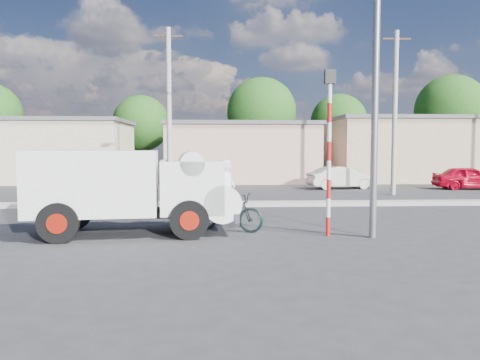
{
  "coord_description": "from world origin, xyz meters",
  "views": [
    {
      "loc": [
        0.23,
        -10.64,
        2.35
      ],
      "look_at": [
        1.01,
        4.34,
        1.3
      ],
      "focal_mm": 35.0,
      "sensor_mm": 36.0,
      "label": 1
    }
  ],
  "objects_px": {
    "cyclist": "(228,201)",
    "traffic_pole": "(329,138)",
    "car_cream": "(341,178)",
    "streetlight": "(370,44)",
    "car_red": "(469,178)",
    "truck": "(135,188)",
    "bicycle": "(228,212)"
  },
  "relations": [
    {
      "from": "cyclist",
      "to": "traffic_pole",
      "type": "xyz_separation_m",
      "value": [
        2.64,
        -0.83,
        1.73
      ]
    },
    {
      "from": "truck",
      "to": "bicycle",
      "type": "bearing_deg",
      "value": 0.91
    },
    {
      "from": "streetlight",
      "to": "traffic_pole",
      "type": "bearing_deg",
      "value": 162.27
    },
    {
      "from": "truck",
      "to": "car_cream",
      "type": "bearing_deg",
      "value": 49.85
    },
    {
      "from": "traffic_pole",
      "to": "streetlight",
      "type": "distance_m",
      "value": 2.56
    },
    {
      "from": "traffic_pole",
      "to": "bicycle",
      "type": "bearing_deg",
      "value": 162.59
    },
    {
      "from": "car_red",
      "to": "cyclist",
      "type": "bearing_deg",
      "value": 137.82
    },
    {
      "from": "bicycle",
      "to": "car_cream",
      "type": "bearing_deg",
      "value": -7.11
    },
    {
      "from": "bicycle",
      "to": "cyclist",
      "type": "distance_m",
      "value": 0.32
    },
    {
      "from": "truck",
      "to": "cyclist",
      "type": "height_order",
      "value": "truck"
    },
    {
      "from": "cyclist",
      "to": "streetlight",
      "type": "xyz_separation_m",
      "value": [
        3.58,
        -1.13,
        4.1
      ]
    },
    {
      "from": "truck",
      "to": "cyclist",
      "type": "bearing_deg",
      "value": 0.91
    },
    {
      "from": "car_cream",
      "to": "streetlight",
      "type": "distance_m",
      "value": 15.27
    },
    {
      "from": "bicycle",
      "to": "streetlight",
      "type": "bearing_deg",
      "value": -87.33
    },
    {
      "from": "cyclist",
      "to": "car_red",
      "type": "bearing_deg",
      "value": -27.81
    },
    {
      "from": "car_cream",
      "to": "traffic_pole",
      "type": "xyz_separation_m",
      "value": [
        -4.14,
        -13.99,
        1.97
      ]
    },
    {
      "from": "truck",
      "to": "streetlight",
      "type": "distance_m",
      "value": 7.18
    },
    {
      "from": "cyclist",
      "to": "traffic_pole",
      "type": "distance_m",
      "value": 3.27
    },
    {
      "from": "truck",
      "to": "car_cream",
      "type": "relative_size",
      "value": 1.48
    },
    {
      "from": "car_red",
      "to": "traffic_pole",
      "type": "distance_m",
      "value": 17.5
    },
    {
      "from": "car_cream",
      "to": "streetlight",
      "type": "height_order",
      "value": "streetlight"
    },
    {
      "from": "bicycle",
      "to": "traffic_pole",
      "type": "height_order",
      "value": "traffic_pole"
    },
    {
      "from": "car_cream",
      "to": "streetlight",
      "type": "xyz_separation_m",
      "value": [
        -3.2,
        -14.29,
        4.33
      ]
    },
    {
      "from": "car_red",
      "to": "traffic_pole",
      "type": "height_order",
      "value": "traffic_pole"
    },
    {
      "from": "car_cream",
      "to": "streetlight",
      "type": "bearing_deg",
      "value": 158.67
    },
    {
      "from": "cyclist",
      "to": "traffic_pole",
      "type": "bearing_deg",
      "value": -87.25
    },
    {
      "from": "car_cream",
      "to": "car_red",
      "type": "bearing_deg",
      "value": -104.18
    },
    {
      "from": "car_red",
      "to": "truck",
      "type": "bearing_deg",
      "value": 133.75
    },
    {
      "from": "bicycle",
      "to": "cyclist",
      "type": "xyz_separation_m",
      "value": [
        0.0,
        0.0,
        0.32
      ]
    },
    {
      "from": "bicycle",
      "to": "streetlight",
      "type": "distance_m",
      "value": 5.8
    },
    {
      "from": "cyclist",
      "to": "streetlight",
      "type": "distance_m",
      "value": 5.56
    },
    {
      "from": "car_cream",
      "to": "traffic_pole",
      "type": "height_order",
      "value": "traffic_pole"
    }
  ]
}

